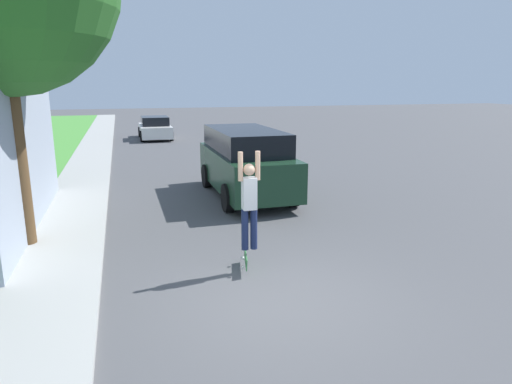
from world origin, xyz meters
name	(u,v)px	position (x,y,z in m)	size (l,w,h in m)	color
ground_plane	(274,302)	(0.00, 0.00, 0.00)	(120.00, 120.00, 0.00)	#49494C
sidewalk	(71,216)	(-3.60, 6.00, 0.05)	(1.80, 80.00, 0.10)	#9E9E99
suv_parked	(246,161)	(1.43, 7.03, 1.09)	(2.14, 5.09, 2.07)	#193823
car_down_street	(155,128)	(-0.13, 23.13, 0.66)	(1.97, 4.26, 1.40)	silver
skateboarder	(249,200)	(-0.04, 1.33, 1.37)	(0.41, 0.21, 1.83)	#192347
skateboard	(245,258)	(-0.10, 1.41, 0.23)	(0.23, 0.78, 0.25)	#337F3D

